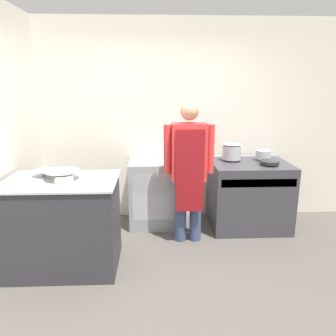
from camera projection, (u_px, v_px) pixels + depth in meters
name	position (u px, v px, depth m)	size (l,w,h in m)	color
ground_plane	(169.00, 292.00, 3.00)	(14.00, 14.00, 0.00)	#4C4742
wall_back	(163.00, 122.00, 4.48)	(8.00, 0.05, 2.70)	silver
wall_left	(11.00, 132.00, 3.56)	(0.05, 8.00, 2.70)	silver
prep_counter	(64.00, 224.00, 3.33)	(1.11, 0.76, 0.94)	#2D2D33
stove	(249.00, 195.00, 4.31)	(0.99, 0.77, 0.89)	#38383D
fridge_unit	(155.00, 193.00, 4.38)	(0.66, 0.57, 0.88)	#93999E
person_cook	(189.00, 166.00, 3.78)	(0.58, 0.24, 1.67)	#38476B
mixing_bowl	(63.00, 175.00, 3.23)	(0.35, 0.35, 0.09)	#B2B5BC
small_bowl	(44.00, 173.00, 3.34)	(0.23, 0.23, 0.06)	#B2B5BC
plastic_tub	(64.00, 180.00, 3.09)	(0.14, 0.14, 0.06)	silver
stock_pot	(232.00, 151.00, 4.29)	(0.24, 0.24, 0.22)	#B2B5BC
saute_pan	(270.00, 162.00, 4.08)	(0.23, 0.23, 0.04)	#262628
sauce_pot	(263.00, 155.00, 4.32)	(0.19, 0.19, 0.12)	#B2B5BC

